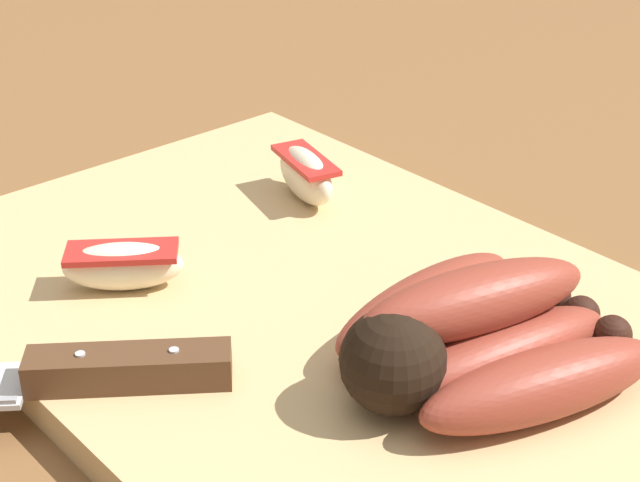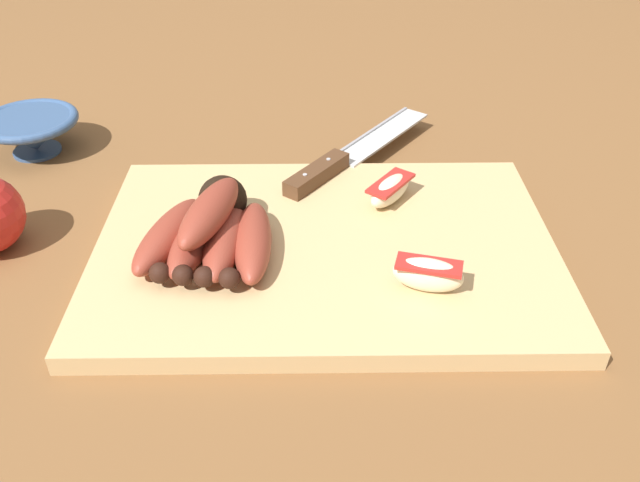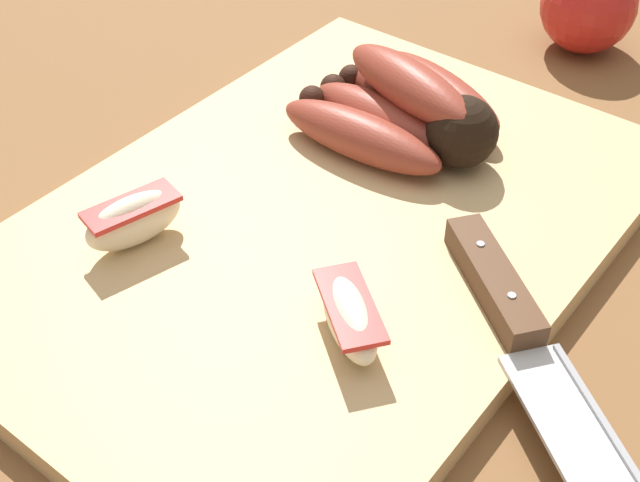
# 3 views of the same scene
# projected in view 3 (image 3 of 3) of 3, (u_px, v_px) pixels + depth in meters

# --- Properties ---
(ground_plane) EXTENTS (6.00, 6.00, 0.00)m
(ground_plane) POSITION_uv_depth(u_px,v_px,m) (326.00, 260.00, 0.56)
(ground_plane) COLOR brown
(cutting_board) EXTENTS (0.46, 0.32, 0.02)m
(cutting_board) POSITION_uv_depth(u_px,v_px,m) (323.00, 229.00, 0.57)
(cutting_board) COLOR tan
(cutting_board) RESTS_ON ground_plane
(banana_bunch) EXTENTS (0.14, 0.15, 0.06)m
(banana_bunch) POSITION_uv_depth(u_px,v_px,m) (408.00, 110.00, 0.62)
(banana_bunch) COLOR black
(banana_bunch) RESTS_ON cutting_board
(chefs_knife) EXTENTS (0.19, 0.24, 0.02)m
(chefs_knife) POSITION_uv_depth(u_px,v_px,m) (529.00, 343.00, 0.47)
(chefs_knife) COLOR silver
(chefs_knife) RESTS_ON cutting_board
(apple_wedge_near) EXTENTS (0.07, 0.04, 0.03)m
(apple_wedge_near) POSITION_uv_depth(u_px,v_px,m) (133.00, 219.00, 0.53)
(apple_wedge_near) COLOR #F4E5C1
(apple_wedge_near) RESTS_ON cutting_board
(apple_wedge_middle) EXTENTS (0.06, 0.07, 0.03)m
(apple_wedge_middle) POSITION_uv_depth(u_px,v_px,m) (349.00, 316.00, 0.47)
(apple_wedge_middle) COLOR #F4E5C1
(apple_wedge_middle) RESTS_ON cutting_board
(whole_apple) EXTENTS (0.08, 0.08, 0.09)m
(whole_apple) POSITION_uv_depth(u_px,v_px,m) (589.00, 5.00, 0.74)
(whole_apple) COLOR red
(whole_apple) RESTS_ON ground_plane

